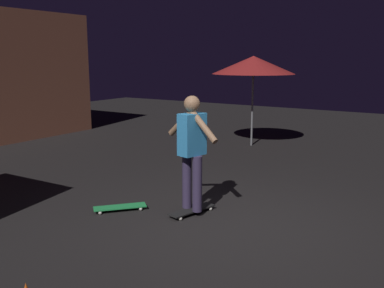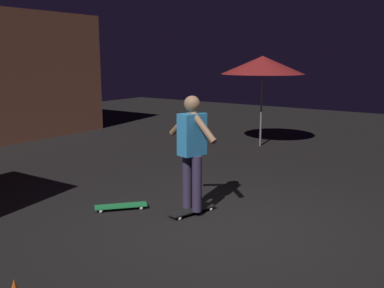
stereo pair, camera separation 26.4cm
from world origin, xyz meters
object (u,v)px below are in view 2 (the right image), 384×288
(skateboard_ridden, at_px, (192,210))
(patio_umbrella, at_px, (263,65))
(skateboard_spare, at_px, (121,206))
(skater, at_px, (192,145))

(skateboard_ridden, bearing_deg, patio_umbrella, 15.60)
(skateboard_ridden, height_order, skateboard_spare, same)
(skateboard_ridden, relative_size, skater, 0.48)
(patio_umbrella, xyz_separation_m, skater, (-5.10, -1.42, -1.04))
(patio_umbrella, distance_m, skateboard_ridden, 5.66)
(patio_umbrella, bearing_deg, skater, -164.40)
(patio_umbrella, distance_m, skateboard_spare, 5.94)
(skateboard_spare, height_order, skater, skater)
(skateboard_spare, bearing_deg, patio_umbrella, 4.52)
(patio_umbrella, height_order, skater, patio_umbrella)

